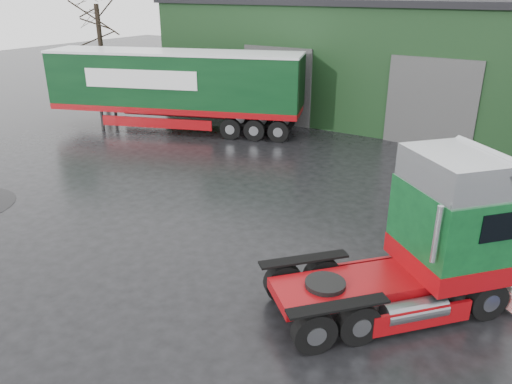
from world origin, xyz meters
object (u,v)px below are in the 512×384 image
(tree_left, at_px, (99,34))
(tree_back_a, at_px, (383,17))
(trailer_left, at_px, (175,91))
(warehouse, at_px, (463,61))
(hero_tractor, at_px, (388,237))

(tree_left, relative_size, tree_back_a, 0.89)
(trailer_left, relative_size, tree_left, 1.51)
(warehouse, height_order, tree_left, tree_left)
(hero_tractor, xyz_separation_m, trailer_left, (-14.11, 9.40, 0.17))
(warehouse, distance_m, tree_back_a, 12.90)
(trailer_left, distance_m, tree_left, 7.98)
(warehouse, distance_m, hero_tractor, 19.61)
(warehouse, relative_size, tree_left, 3.81)
(warehouse, xyz_separation_m, tree_left, (-19.00, -8.00, 1.09))
(hero_tractor, xyz_separation_m, tree_back_a, (-10.50, 29.40, 2.93))
(tree_back_a, bearing_deg, warehouse, -51.34)
(tree_back_a, bearing_deg, tree_left, -121.43)
(tree_back_a, bearing_deg, trailer_left, -100.24)
(hero_tractor, height_order, tree_back_a, tree_back_a)
(trailer_left, height_order, tree_back_a, tree_back_a)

